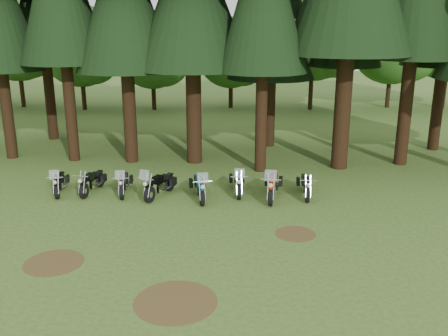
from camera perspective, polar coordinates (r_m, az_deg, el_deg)
The scene contains 18 objects.
ground at distance 17.15m, azimuth -6.97°, elevation -7.86°, with size 120.00×120.00×0.00m, color #3C6020.
decid_1 at distance 45.26m, azimuth -22.40°, elevation 13.74°, with size 7.91×7.69×9.88m.
decid_2 at distance 42.35m, azimuth -15.83°, elevation 13.04°, with size 6.72×6.53×8.40m.
decid_3 at distance 41.29m, azimuth -7.89°, elevation 12.80°, with size 6.12×5.95×7.65m.
decid_4 at distance 41.81m, azimuth 1.15°, elevation 12.80°, with size 5.93×5.76×7.41m.
decid_5 at distance 41.47m, azimuth 10.79°, elevation 15.07°, with size 8.45×8.21×10.56m.
decid_6 at distance 44.11m, azimuth 19.19°, elevation 13.19°, with size 7.06×6.86×8.82m.
dirt_patch_0 at distance 16.20m, azimuth -18.87°, elevation -10.19°, with size 1.80×1.80×0.01m, color #4C3D1E.
dirt_patch_1 at distance 17.45m, azimuth 8.17°, elevation -7.45°, with size 1.40×1.40×0.01m, color #4C3D1E.
dirt_patch_2 at distance 13.50m, azimuth -5.55°, elevation -14.96°, with size 2.20×2.20×0.01m, color #4C3D1E.
motorcycle_0 at distance 22.19m, azimuth -18.28°, elevation -1.67°, with size 0.68×2.09×1.32m.
motorcycle_1 at distance 21.90m, azimuth -14.84°, elevation -1.60°, with size 0.46×2.15×0.88m.
motorcycle_2 at distance 21.43m, azimuth -11.37°, elevation -1.78°, with size 0.52×2.10×1.32m.
motorcycle_3 at distance 20.82m, azimuth -7.37°, elevation -1.99°, with size 1.12×2.25×1.46m.
motorcycle_4 at distance 20.40m, azimuth -2.84°, elevation -2.27°, with size 0.80×2.30×1.45m.
motorcycle_5 at distance 21.05m, azimuth 1.57°, elevation -1.70°, with size 0.50×2.24×1.40m.
motorcycle_6 at distance 20.52m, azimuth 5.57°, elevation -2.10°, with size 0.62×2.50×1.57m.
motorcycle_7 at distance 21.00m, azimuth 9.29°, elevation -2.07°, with size 0.29×2.09×0.85m.
Camera 1 is at (2.83, -15.39, 7.02)m, focal length 40.00 mm.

